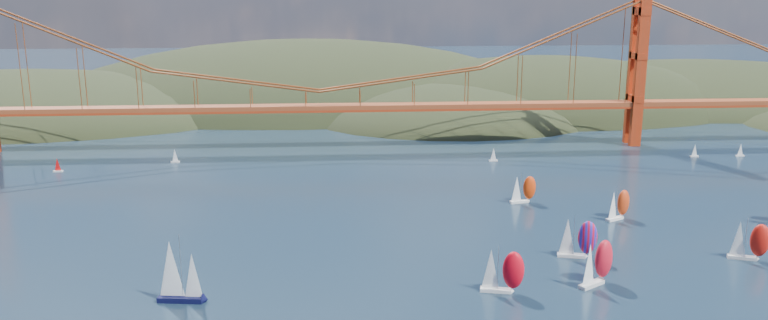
{
  "coord_description": "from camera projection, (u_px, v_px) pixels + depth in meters",
  "views": [
    {
      "loc": [
        4.76,
        -95.17,
        62.98
      ],
      "look_at": [
        17.7,
        90.0,
        17.4
      ],
      "focal_mm": 35.0,
      "sensor_mm": 36.0,
      "label": 1
    }
  ],
  "objects": [
    {
      "name": "racer_1",
      "position": [
        596.0,
        262.0,
        155.95
      ],
      "size": [
        9.31,
        7.69,
        10.69
      ],
      "rotation": [
        0.0,
        0.0,
        0.58
      ],
      "color": "silver",
      "rests_on": "ground"
    },
    {
      "name": "sloop_navy",
      "position": [
        177.0,
        272.0,
        147.7
      ],
      "size": [
        9.3,
        5.62,
        14.07
      ],
      "rotation": [
        0.0,
        0.0,
        -0.12
      ],
      "color": "black",
      "rests_on": "ground"
    },
    {
      "name": "racer_2",
      "position": [
        749.0,
        240.0,
        170.24
      ],
      "size": [
        8.82,
        5.53,
        9.86
      ],
      "rotation": [
        0.0,
        0.0,
        -0.32
      ],
      "color": "silver",
      "rests_on": "ground"
    },
    {
      "name": "racer_0",
      "position": [
        501.0,
        270.0,
        152.4
      ],
      "size": [
        9.06,
        5.08,
        10.16
      ],
      "rotation": [
        0.0,
        0.0,
        -0.24
      ],
      "color": "white",
      "rests_on": "ground"
    },
    {
      "name": "distant_boat_4",
      "position": [
        695.0,
        150.0,
        267.99
      ],
      "size": [
        3.0,
        2.0,
        4.7
      ],
      "color": "silver",
      "rests_on": "ground"
    },
    {
      "name": "headlands",
      "position": [
        411.0,
        128.0,
        382.51
      ],
      "size": [
        725.0,
        225.0,
        96.0
      ],
      "color": "black",
      "rests_on": "ground"
    },
    {
      "name": "distant_boat_3",
      "position": [
        175.0,
        156.0,
        259.89
      ],
      "size": [
        3.0,
        2.0,
        4.7
      ],
      "color": "silver",
      "rests_on": "ground"
    },
    {
      "name": "bridge",
      "position": [
        314.0,
        63.0,
        273.47
      ],
      "size": [
        552.0,
        12.0,
        55.0
      ],
      "color": "#94411E",
      "rests_on": "ground"
    },
    {
      "name": "racer_3",
      "position": [
        618.0,
        204.0,
        198.49
      ],
      "size": [
        7.89,
        6.03,
        8.93
      ],
      "rotation": [
        0.0,
        0.0,
        0.5
      ],
      "color": "white",
      "rests_on": "ground"
    },
    {
      "name": "distant_boat_2",
      "position": [
        57.0,
        165.0,
        247.54
      ],
      "size": [
        3.0,
        2.0,
        4.7
      ],
      "color": "silver",
      "rests_on": "ground"
    },
    {
      "name": "distant_boat_5",
      "position": [
        740.0,
        150.0,
        268.82
      ],
      "size": [
        3.0,
        2.0,
        4.7
      ],
      "color": "silver",
      "rests_on": "ground"
    },
    {
      "name": "distant_boat_8",
      "position": [
        493.0,
        155.0,
        261.73
      ],
      "size": [
        3.0,
        2.0,
        4.7
      ],
      "color": "silver",
      "rests_on": "ground"
    },
    {
      "name": "racer_rwb",
      "position": [
        577.0,
        238.0,
        171.49
      ],
      "size": [
        9.02,
        4.97,
        10.11
      ],
      "rotation": [
        0.0,
        0.0,
        -0.23
      ],
      "color": "silver",
      "rests_on": "ground"
    },
    {
      "name": "racer_5",
      "position": [
        523.0,
        189.0,
        213.41
      ],
      "size": [
        7.79,
        3.99,
        8.75
      ],
      "rotation": [
        0.0,
        0.0,
        0.18
      ],
      "color": "white",
      "rests_on": "ground"
    }
  ]
}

